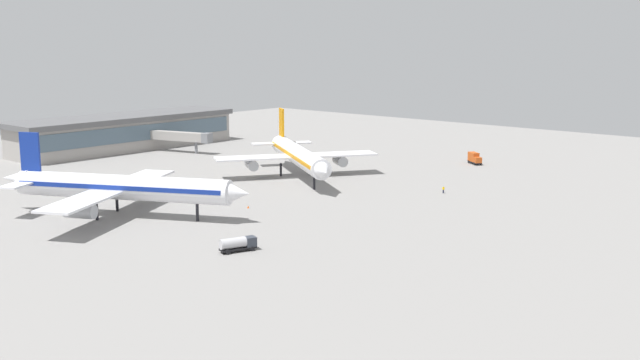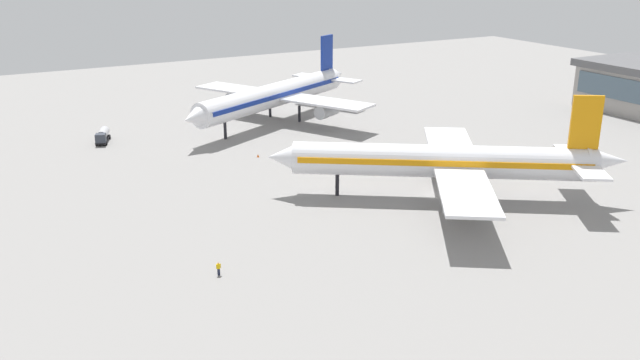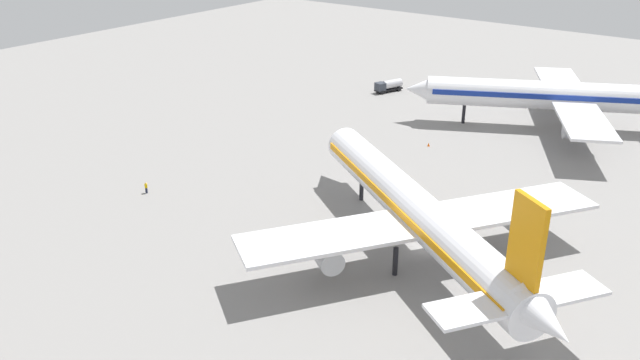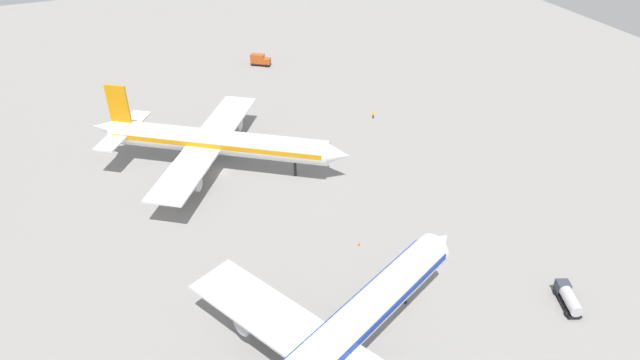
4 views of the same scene
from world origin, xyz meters
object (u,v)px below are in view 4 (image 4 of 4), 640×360
(airplane_taxiing, at_px, (215,142))
(safety_cone_near_gate, at_px, (359,244))
(catering_truck, at_px, (260,60))
(ground_crew_worker, at_px, (373,115))
(airplane_at_gate, at_px, (334,342))
(fuel_truck, at_px, (568,298))

(airplane_taxiing, distance_m, safety_cone_near_gate, 37.53)
(catering_truck, bearing_deg, ground_crew_worker, -35.26)
(airplane_at_gate, bearing_deg, safety_cone_near_gate, 30.00)
(airplane_taxiing, height_order, catering_truck, airplane_taxiing)
(safety_cone_near_gate, bearing_deg, fuel_truck, 43.31)
(fuel_truck, distance_m, safety_cone_near_gate, 32.90)
(airplane_at_gate, distance_m, safety_cone_near_gate, 26.94)
(airplane_at_gate, distance_m, catering_truck, 107.19)
(fuel_truck, bearing_deg, airplane_taxiing, 54.74)
(airplane_at_gate, height_order, catering_truck, airplane_at_gate)
(safety_cone_near_gate, bearing_deg, ground_crew_worker, 150.36)
(fuel_truck, relative_size, safety_cone_near_gate, 10.94)
(airplane_at_gate, distance_m, fuel_truck, 37.14)
(catering_truck, distance_m, safety_cone_near_gate, 83.02)
(airplane_at_gate, height_order, ground_crew_worker, airplane_at_gate)
(airplane_at_gate, height_order, safety_cone_near_gate, airplane_at_gate)
(airplane_at_gate, bearing_deg, ground_crew_worker, 32.01)
(airplane_taxiing, distance_m, ground_crew_worker, 40.43)
(airplane_at_gate, distance_m, ground_crew_worker, 73.59)
(catering_truck, height_order, ground_crew_worker, catering_truck)
(catering_truck, relative_size, safety_cone_near_gate, 9.47)
(safety_cone_near_gate, bearing_deg, airplane_taxiing, -154.29)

